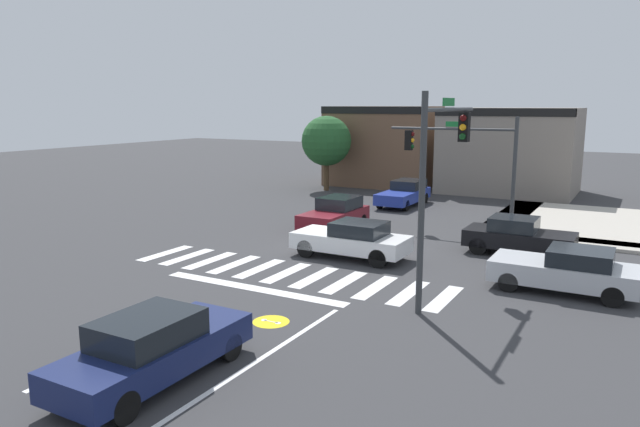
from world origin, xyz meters
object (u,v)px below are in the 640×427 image
object	(u,v)px
car_blue	(405,193)
roadside_tree	(326,141)
car_white	(353,239)
car_navy	(153,348)
car_black	(518,236)
traffic_signal_southeast	(442,160)
car_maroon	(335,214)
traffic_signal_northeast	(463,153)
car_silver	(567,270)

from	to	relation	value
car_blue	roadside_tree	distance (m)	8.09
car_blue	car_white	xyz separation A→B (m)	(2.66, -12.34, 0.02)
car_blue	car_navy	world-z (taller)	car_navy
car_black	roadside_tree	world-z (taller)	roadside_tree
traffic_signal_southeast	car_maroon	distance (m)	10.85
traffic_signal_northeast	car_blue	xyz separation A→B (m)	(-4.88, 5.38, -2.92)
car_black	roadside_tree	size ratio (longest dim) A/B	0.81
car_white	roadside_tree	bearing A→B (deg)	-58.20
car_navy	roadside_tree	bearing A→B (deg)	21.30
traffic_signal_southeast	car_blue	xyz separation A→B (m)	(-6.99, 15.27, -3.50)
roadside_tree	car_silver	bearing A→B (deg)	-42.69
car_blue	roadside_tree	bearing A→B (deg)	-114.42
car_white	car_navy	bearing A→B (deg)	94.23
car_black	car_maroon	bearing A→B (deg)	175.70
traffic_signal_southeast	traffic_signal_northeast	xyz separation A→B (m)	(-2.12, 9.90, -0.58)
car_blue	car_maroon	world-z (taller)	car_maroon
traffic_signal_southeast	roadside_tree	xyz separation A→B (m)	(-13.94, 18.43, -0.83)
car_blue	car_white	world-z (taller)	car_white
car_white	car_maroon	distance (m)	5.23
car_silver	car_blue	bearing A→B (deg)	-51.04
car_blue	car_black	xyz separation A→B (m)	(8.11, -8.70, 0.03)
car_silver	traffic_signal_southeast	bearing A→B (deg)	35.92
traffic_signal_northeast	car_black	size ratio (longest dim) A/B	1.45
traffic_signal_northeast	car_white	bearing A→B (deg)	72.36
car_black	car_silver	world-z (taller)	car_black
car_maroon	roadside_tree	distance (m)	13.28
car_white	car_silver	distance (m)	7.73
roadside_tree	car_navy	bearing A→B (deg)	-68.70
car_blue	roadside_tree	xyz separation A→B (m)	(-6.95, 3.16, 2.67)
traffic_signal_southeast	car_navy	distance (m)	9.70
car_blue	traffic_signal_southeast	bearing A→B (deg)	24.60
car_blue	car_silver	distance (m)	16.49
roadside_tree	car_black	bearing A→B (deg)	-38.20
traffic_signal_southeast	car_navy	bearing A→B (deg)	157.30
traffic_signal_southeast	traffic_signal_northeast	distance (m)	10.14
car_silver	roadside_tree	world-z (taller)	roadside_tree
traffic_signal_southeast	car_silver	size ratio (longest dim) A/B	1.42
car_blue	roadside_tree	world-z (taller)	roadside_tree
car_navy	roadside_tree	world-z (taller)	roadside_tree
traffic_signal_southeast	car_black	world-z (taller)	traffic_signal_southeast
car_blue	car_silver	world-z (taller)	car_blue
car_silver	car_maroon	size ratio (longest dim) A/B	1.05
car_silver	car_navy	bearing A→B (deg)	57.53
car_navy	car_silver	bearing A→B (deg)	-32.47
traffic_signal_northeast	car_silver	distance (m)	9.71
car_maroon	car_white	bearing A→B (deg)	35.05
car_blue	car_white	size ratio (longest dim) A/B	1.03
roadside_tree	car_blue	bearing A→B (deg)	-24.42
traffic_signal_northeast	car_navy	world-z (taller)	traffic_signal_northeast
car_silver	car_maroon	distance (m)	11.73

